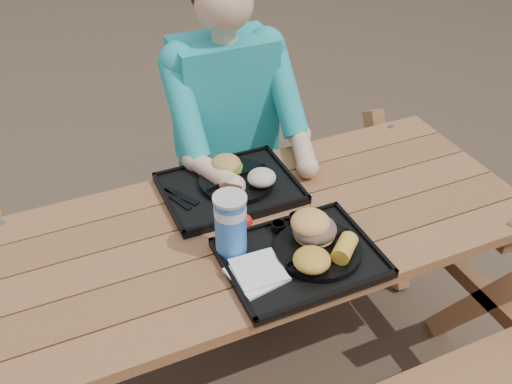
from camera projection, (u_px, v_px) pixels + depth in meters
name	position (u px, v px, depth m)	size (l,w,h in m)	color
ground	(256.00, 367.00, 2.28)	(60.00, 60.00, 0.00)	#999999
picnic_table	(256.00, 303.00, 2.06)	(1.80, 1.49, 0.75)	#999999
tray_near	(300.00, 259.00, 1.69)	(0.45, 0.35, 0.02)	black
tray_far	(230.00, 189.00, 1.96)	(0.45, 0.35, 0.02)	black
plate_near	(318.00, 250.00, 1.69)	(0.26, 0.26, 0.02)	black
plate_far	(237.00, 181.00, 1.97)	(0.26, 0.26, 0.02)	black
napkin_stack	(257.00, 273.00, 1.61)	(0.14, 0.14, 0.02)	white
soda_cup	(231.00, 225.00, 1.65)	(0.09, 0.09, 0.19)	blue
condiment_bbq	(278.00, 226.00, 1.77)	(0.04, 0.04, 0.03)	black
condiment_mustard	(297.00, 220.00, 1.79)	(0.05, 0.05, 0.03)	yellow
sandwich	(315.00, 219.00, 1.68)	(0.13, 0.13, 0.13)	#F3AD56
mac_cheese	(312.00, 260.00, 1.60)	(0.11, 0.11, 0.05)	gold
corn_cob	(345.00, 248.00, 1.64)	(0.09, 0.09, 0.05)	yellow
cutlery_far	(181.00, 196.00, 1.91)	(0.03, 0.14, 0.01)	black
burger	(226.00, 161.00, 1.96)	(0.11, 0.11, 0.10)	#D09449
baked_beans	(231.00, 189.00, 1.89)	(0.08, 0.08, 0.03)	#4E230F
potato_salad	(262.00, 178.00, 1.92)	(0.10, 0.10, 0.05)	beige
diner	(228.00, 153.00, 2.36)	(0.48, 0.84, 1.28)	#18ACA4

